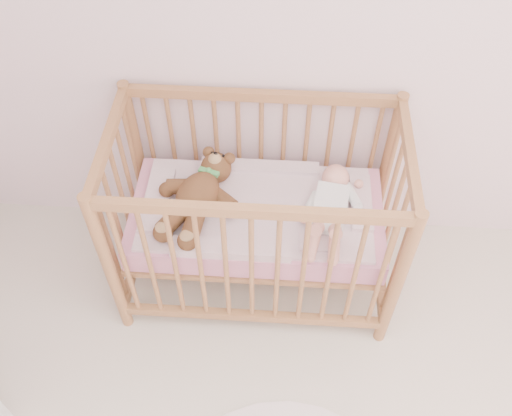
# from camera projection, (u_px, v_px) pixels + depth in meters

# --- Properties ---
(wall_back) EXTENTS (4.00, 0.02, 2.70)m
(wall_back) POSITION_uv_depth(u_px,v_px,m) (353.00, 18.00, 2.37)
(wall_back) COLOR white
(wall_back) RESTS_ON floor
(crib) EXTENTS (1.36, 0.76, 1.00)m
(crib) POSITION_uv_depth(u_px,v_px,m) (257.00, 216.00, 2.79)
(crib) COLOR #B1804B
(crib) RESTS_ON floor
(mattress) EXTENTS (1.22, 0.62, 0.13)m
(mattress) POSITION_uv_depth(u_px,v_px,m) (257.00, 218.00, 2.80)
(mattress) COLOR pink
(mattress) RESTS_ON crib
(blanket) EXTENTS (1.10, 0.58, 0.06)m
(blanket) POSITION_uv_depth(u_px,v_px,m) (257.00, 208.00, 2.74)
(blanket) COLOR #D08FA0
(blanket) RESTS_ON mattress
(baby) EXTENTS (0.37, 0.63, 0.14)m
(baby) POSITION_uv_depth(u_px,v_px,m) (331.00, 205.00, 2.66)
(baby) COLOR white
(baby) RESTS_ON blanket
(teddy_bear) EXTENTS (0.59, 0.71, 0.17)m
(teddy_bear) POSITION_uv_depth(u_px,v_px,m) (198.00, 197.00, 2.67)
(teddy_bear) COLOR brown
(teddy_bear) RESTS_ON blanket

